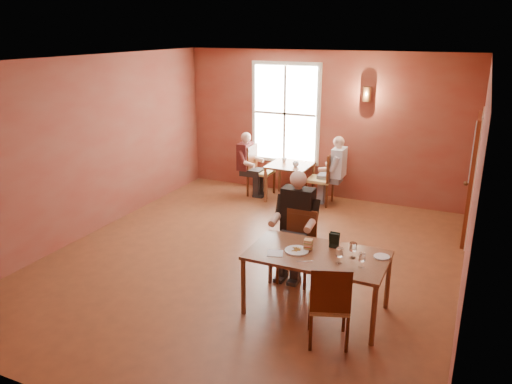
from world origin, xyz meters
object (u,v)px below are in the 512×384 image
at_px(chair_diner_main, 297,248).
at_px(second_table, 290,182).
at_px(chair_empty, 329,302).
at_px(diner_white, 322,171).
at_px(main_table, 316,283).
at_px(diner_main, 296,233).
at_px(diner_maroon, 260,165).
at_px(chair_diner_white, 320,178).
at_px(chair_diner_maroon, 261,171).

bearing_deg(chair_diner_main, second_table, -67.89).
xyz_separation_m(chair_empty, second_table, (-2.16, 4.50, -0.12)).
bearing_deg(diner_white, main_table, -163.63).
distance_m(diner_main, diner_maroon, 3.89).
relative_size(main_table, chair_diner_white, 1.59).
distance_m(chair_empty, diner_white, 4.74).
bearing_deg(chair_diner_maroon, chair_empty, 31.97).
bearing_deg(chair_diner_maroon, diner_white, 90.00).
xyz_separation_m(main_table, diner_white, (-1.16, 3.94, 0.28)).
xyz_separation_m(chair_diner_white, diner_maroon, (-1.33, 0.00, 0.12)).
distance_m(chair_diner_main, chair_empty, 1.46).
bearing_deg(diner_main, second_table, -68.07).
bearing_deg(chair_empty, diner_maroon, 102.67).
relative_size(main_table, diner_maroon, 1.29).
bearing_deg(main_table, diner_main, 128.88).
bearing_deg(chair_diner_maroon, diner_maroon, -90.00).
bearing_deg(main_table, diner_white, 106.37).
height_order(chair_diner_white, diner_white, diner_white).
xyz_separation_m(diner_main, diner_maroon, (-2.02, 3.32, -0.09)).
height_order(chair_diner_main, chair_empty, chair_diner_main).
distance_m(chair_diner_main, second_table, 3.56).
distance_m(chair_empty, chair_diner_maroon, 5.30).
height_order(chair_diner_main, diner_maroon, diner_maroon).
bearing_deg(chair_empty, chair_diner_main, 104.67).
bearing_deg(chair_empty, second_table, 96.06).
bearing_deg(chair_empty, chair_diner_maroon, 102.40).
relative_size(main_table, diner_main, 1.14).
height_order(main_table, chair_empty, chair_empty).
distance_m(chair_diner_white, diner_maroon, 1.34).
bearing_deg(chair_diner_main, main_table, 127.57).
distance_m(second_table, chair_diner_white, 0.67).
bearing_deg(diner_white, second_table, 90.00).
bearing_deg(diner_main, chair_diner_maroon, -59.12).
xyz_separation_m(chair_diner_main, chair_empty, (0.82, -1.21, -0.00)).
xyz_separation_m(chair_diner_white, chair_diner_maroon, (-1.30, 0.00, 0.01)).
bearing_deg(chair_diner_main, chair_diner_white, -78.20).
xyz_separation_m(chair_diner_main, diner_maroon, (-2.02, 3.29, 0.15)).
relative_size(diner_main, diner_maroon, 1.13).
distance_m(diner_main, chair_diner_maroon, 3.88).
bearing_deg(diner_maroon, chair_diner_maroon, 90.00).
xyz_separation_m(main_table, chair_diner_white, (-1.19, 3.94, 0.13)).
distance_m(diner_main, diner_white, 3.39).
height_order(diner_white, diner_maroon, diner_white).
bearing_deg(second_table, diner_main, -68.07).
bearing_deg(chair_diner_white, second_table, 90.00).
xyz_separation_m(chair_diner_main, second_table, (-1.34, 3.29, -0.13)).
bearing_deg(diner_maroon, main_table, 32.56).
bearing_deg(diner_white, diner_maroon, 90.00).
height_order(chair_empty, diner_white, diner_white).
xyz_separation_m(main_table, second_table, (-1.84, 3.94, -0.02)).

